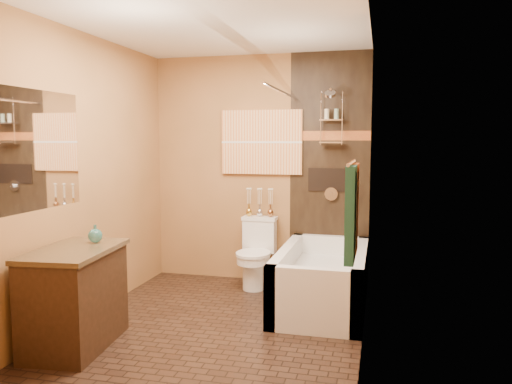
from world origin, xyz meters
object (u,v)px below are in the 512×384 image
(sunset_painting, at_px, (262,142))
(vanity, at_px, (75,297))
(toilet, at_px, (256,252))
(bathtub, at_px, (322,284))

(sunset_painting, xyz_separation_m, vanity, (-0.96, -2.10, -1.17))
(toilet, relative_size, vanity, 0.81)
(bathtub, distance_m, toilet, 0.92)
(sunset_painting, height_order, vanity, sunset_painting)
(toilet, distance_m, vanity, 2.08)
(bathtub, bearing_deg, toilet, 148.33)
(vanity, bearing_deg, toilet, 56.92)
(sunset_painting, distance_m, vanity, 2.59)
(bathtub, distance_m, vanity, 2.21)
(sunset_painting, bearing_deg, bathtub, -43.33)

